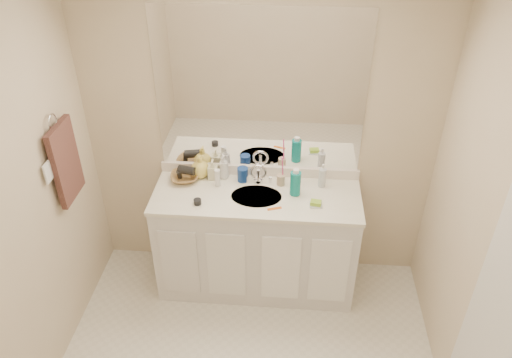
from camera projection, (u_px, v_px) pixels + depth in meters
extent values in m
cube|color=white|center=(235.00, 31.00, 1.93)|extent=(2.60, 2.60, 0.02)
cube|color=beige|center=(260.00, 138.00, 3.68)|extent=(2.60, 0.02, 2.40)
cube|color=beige|center=(2.00, 246.00, 2.69)|extent=(0.02, 2.60, 2.40)
cube|color=beige|center=(496.00, 274.00, 2.52)|extent=(0.02, 2.60, 2.40)
cube|color=silver|center=(257.00, 242.00, 3.89)|extent=(1.50, 0.55, 0.85)
cube|color=white|center=(257.00, 196.00, 3.64)|extent=(1.52, 0.57, 0.03)
cube|color=white|center=(259.00, 170.00, 3.82)|extent=(1.52, 0.03, 0.08)
cylinder|color=beige|center=(256.00, 197.00, 3.62)|extent=(0.37, 0.37, 0.02)
cylinder|color=silver|center=(258.00, 176.00, 3.73)|extent=(0.02, 0.02, 0.11)
cube|color=white|center=(260.00, 93.00, 3.47)|extent=(1.48, 0.01, 1.20)
cylinder|color=navy|center=(243.00, 174.00, 3.75)|extent=(0.10, 0.10, 0.11)
cylinder|color=tan|center=(281.00, 180.00, 3.72)|extent=(0.06, 0.06, 0.08)
cylinder|color=#F64095|center=(283.00, 168.00, 3.65)|extent=(0.02, 0.04, 0.19)
cylinder|color=#0A817F|center=(295.00, 183.00, 3.59)|extent=(0.08, 0.08, 0.18)
cylinder|color=silver|center=(322.00, 178.00, 3.68)|extent=(0.06, 0.06, 0.15)
cube|color=silver|center=(316.00, 205.00, 3.52)|extent=(0.09, 0.08, 0.01)
cube|color=#88B82C|center=(316.00, 203.00, 3.51)|extent=(0.08, 0.07, 0.03)
cube|color=orange|center=(275.00, 209.00, 3.49)|extent=(0.10, 0.05, 0.00)
cylinder|color=black|center=(197.00, 202.00, 3.53)|extent=(0.07, 0.07, 0.04)
cylinder|color=white|center=(217.00, 178.00, 3.69)|extent=(0.05, 0.05, 0.14)
imported|color=silver|center=(224.00, 167.00, 3.76)|extent=(0.09, 0.09, 0.19)
imported|color=beige|center=(213.00, 169.00, 3.76)|extent=(0.07, 0.08, 0.16)
imported|color=#DDC856|center=(200.00, 166.00, 3.78)|extent=(0.15, 0.15, 0.18)
imported|color=olive|center=(185.00, 177.00, 3.77)|extent=(0.25, 0.25, 0.05)
cylinder|color=black|center=(187.00, 170.00, 3.74)|extent=(0.14, 0.09, 0.06)
torus|color=silver|center=(52.00, 122.00, 3.14)|extent=(0.01, 0.11, 0.11)
cube|color=#321E1B|center=(66.00, 162.00, 3.30)|extent=(0.04, 0.32, 0.55)
cube|color=white|center=(48.00, 172.00, 3.11)|extent=(0.01, 0.08, 0.13)
cube|color=silver|center=(502.00, 349.00, 2.38)|extent=(0.02, 0.82, 2.00)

